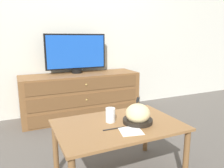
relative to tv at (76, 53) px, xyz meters
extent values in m
plane|color=#56514C|center=(0.14, 0.17, -0.89)|extent=(12.00, 12.00, 0.00)
cube|color=silver|center=(0.14, 0.20, 0.41)|extent=(12.00, 0.05, 2.60)
cube|color=brown|center=(0.02, -0.10, -0.59)|extent=(1.61, 0.48, 0.61)
cube|color=brown|center=(0.02, -0.34, -0.79)|extent=(1.48, 0.01, 0.16)
sphere|color=tan|center=(0.02, -0.35, -0.79)|extent=(0.02, 0.02, 0.02)
cube|color=brown|center=(0.02, -0.34, -0.59)|extent=(1.48, 0.01, 0.16)
sphere|color=tan|center=(0.02, -0.35, -0.59)|extent=(0.02, 0.02, 0.02)
cube|color=brown|center=(0.02, -0.34, -0.39)|extent=(1.48, 0.01, 0.16)
sphere|color=tan|center=(0.02, -0.35, -0.39)|extent=(0.02, 0.02, 0.02)
cylinder|color=black|center=(0.00, 0.00, -0.26)|extent=(0.14, 0.14, 0.06)
cube|color=black|center=(0.00, 0.00, 0.01)|extent=(0.84, 0.04, 0.48)
cube|color=blue|center=(0.00, -0.02, 0.01)|extent=(0.80, 0.01, 0.44)
cube|color=olive|center=(-0.12, -1.57, -0.45)|extent=(0.94, 0.63, 0.02)
cylinder|color=brown|center=(0.32, -1.85, -0.68)|extent=(0.04, 0.04, 0.44)
cylinder|color=brown|center=(-0.55, -1.30, -0.68)|extent=(0.04, 0.04, 0.44)
cylinder|color=brown|center=(0.32, -1.30, -0.68)|extent=(0.04, 0.04, 0.44)
cylinder|color=black|center=(0.03, -1.61, -0.42)|extent=(0.23, 0.23, 0.03)
ellipsoid|color=beige|center=(0.03, -1.61, -0.36)|extent=(0.19, 0.19, 0.15)
cube|color=black|center=(0.02, -1.59, -0.34)|extent=(0.08, 0.05, 0.15)
cube|color=black|center=(0.05, -1.57, -0.27)|extent=(0.03, 0.03, 0.03)
cylinder|color=beige|center=(-0.16, -1.51, -0.40)|extent=(0.07, 0.07, 0.07)
cylinder|color=white|center=(-0.16, -1.51, -0.38)|extent=(0.07, 0.07, 0.11)
cube|color=white|center=(-0.10, -1.73, -0.44)|extent=(0.18, 0.18, 0.00)
cube|color=black|center=(-0.19, -1.65, -0.44)|extent=(0.17, 0.02, 0.01)
camera|label=1|loc=(-0.81, -2.97, 0.21)|focal=35.00mm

